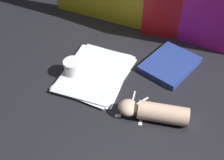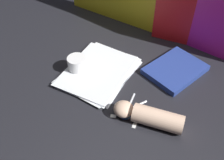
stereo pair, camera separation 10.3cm
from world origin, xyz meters
name	(u,v)px [view 2 (the right image)]	position (x,y,z in m)	size (l,w,h in m)	color
ground_plane	(120,87)	(0.00, 0.00, 0.00)	(6.00, 6.00, 0.00)	black
backdrop_panel_right	(219,14)	(0.24, 0.46, 0.20)	(0.58, 0.10, 0.39)	red
paper_stack	(99,72)	(-0.13, 0.02, 0.01)	(0.29, 0.36, 0.02)	white
book_closed	(175,70)	(0.16, 0.21, 0.01)	(0.26, 0.30, 0.03)	navy
scissors	(127,109)	(0.09, -0.10, 0.00)	(0.10, 0.15, 0.01)	silver
hand_forearm	(149,116)	(0.18, -0.11, 0.04)	(0.27, 0.12, 0.07)	beige
paper_scrap_near	(113,116)	(0.06, -0.15, 0.00)	(0.03, 0.02, 0.00)	white
paper_scrap_mid	(134,125)	(0.15, -0.15, 0.00)	(0.02, 0.03, 0.00)	white
paper_scrap_far	(127,118)	(0.11, -0.13, 0.00)	(0.02, 0.02, 0.00)	white
mug	(77,65)	(-0.22, -0.02, 0.04)	(0.08, 0.08, 0.08)	white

